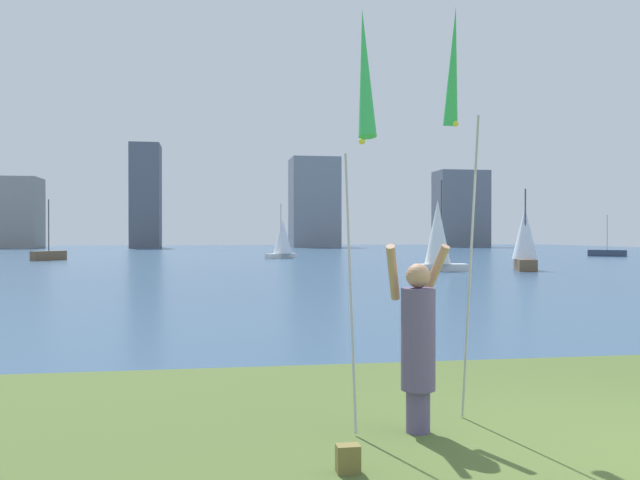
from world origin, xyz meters
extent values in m
cube|color=#2D4C6B|center=(0.00, 62.20, -0.06)|extent=(120.00, 115.60, 0.12)
cube|color=#232D14|center=(0.00, 4.40, -0.02)|extent=(120.00, 0.70, 0.02)
cylinder|color=#594C72|center=(-1.86, 0.88, 0.21)|extent=(0.23, 0.23, 0.41)
cylinder|color=#594C72|center=(-1.86, 0.88, 0.90)|extent=(0.33, 0.33, 0.98)
sphere|color=tan|center=(-1.86, 0.88, 1.51)|extent=(0.24, 0.24, 0.24)
cylinder|color=tan|center=(-2.08, 1.01, 1.53)|extent=(0.24, 0.38, 0.56)
cylinder|color=tan|center=(-1.65, 1.01, 1.53)|extent=(0.24, 0.38, 0.56)
cylinder|color=#B2B2B7|center=(-2.48, 1.11, 1.37)|extent=(0.02, 0.53, 2.71)
cone|color=green|center=(-2.48, 0.49, 3.35)|extent=(0.16, 0.38, 1.22)
sphere|color=yellow|center=(-2.48, 0.60, 2.75)|extent=(0.06, 0.06, 0.06)
cylinder|color=#B2B2B7|center=(-1.25, 1.11, 1.54)|extent=(0.02, 0.44, 3.06)
cone|color=green|center=(-1.25, 1.61, 3.71)|extent=(0.16, 0.33, 1.27)
sphere|color=yellow|center=(-1.25, 1.52, 3.09)|extent=(0.06, 0.06, 0.06)
cube|color=olive|center=(-2.75, -0.10, 0.11)|extent=(0.19, 0.13, 0.22)
cube|color=brown|center=(12.61, 28.36, 0.31)|extent=(1.70, 2.79, 0.61)
cylinder|color=#47474C|center=(12.61, 28.36, 2.46)|extent=(0.08, 0.08, 3.71)
cone|color=white|center=(12.68, 28.55, 1.98)|extent=(1.67, 1.67, 2.73)
cube|color=silver|center=(1.81, 49.01, 0.19)|extent=(2.73, 2.70, 0.38)
cylinder|color=silver|center=(1.81, 49.01, 2.38)|extent=(0.09, 0.09, 4.01)
cone|color=white|center=(1.97, 49.17, 1.75)|extent=(2.18, 2.18, 2.73)
cube|color=#333D51|center=(30.42, 49.29, 0.28)|extent=(2.75, 2.82, 0.56)
cylinder|color=silver|center=(30.42, 49.29, 2.10)|extent=(0.09, 0.09, 3.07)
cube|color=silver|center=(8.10, 28.66, 0.18)|extent=(2.75, 1.08, 0.37)
cylinder|color=#47474C|center=(8.10, 28.66, 2.56)|extent=(0.08, 0.08, 4.38)
cone|color=white|center=(7.90, 28.67, 2.04)|extent=(1.42, 1.42, 3.35)
cube|color=brown|center=(-15.50, 47.19, 0.35)|extent=(2.21, 2.64, 0.69)
cylinder|color=#47474C|center=(-15.50, 47.19, 2.59)|extent=(0.08, 0.08, 3.79)
cube|color=gray|center=(-30.64, 95.42, 4.93)|extent=(6.71, 6.28, 9.86)
cube|color=#565B66|center=(-12.79, 94.56, 7.37)|extent=(4.11, 5.93, 14.74)
cube|color=gray|center=(11.83, 96.78, 6.71)|extent=(7.11, 6.98, 13.41)
cube|color=slate|center=(34.31, 94.61, 5.82)|extent=(7.68, 5.23, 11.64)
camera|label=1|loc=(-3.84, -5.44, 1.90)|focal=38.36mm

